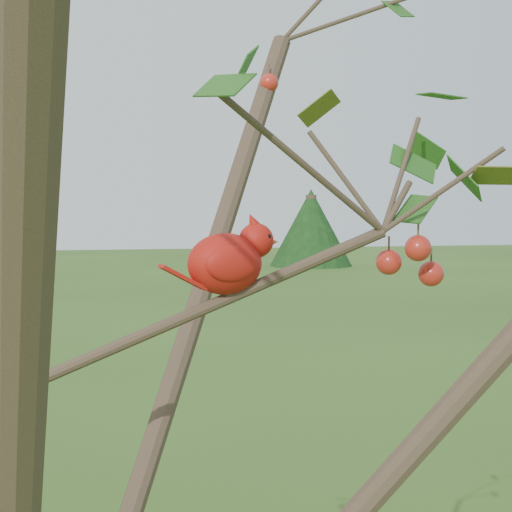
{
  "coord_description": "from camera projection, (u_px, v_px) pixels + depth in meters",
  "views": [
    {
      "loc": [
        0.11,
        -1.04,
        2.24
      ],
      "look_at": [
        0.36,
        0.08,
        2.16
      ],
      "focal_mm": 55.0,
      "sensor_mm": 36.0,
      "label": 1
    }
  ],
  "objects": [
    {
      "name": "cardinal",
      "position": [
        229.0,
        260.0,
        1.14
      ],
      "size": [
        0.19,
        0.11,
        0.13
      ],
      "rotation": [
        0.0,
        0.0,
        0.23
      ],
      "color": "red",
      "rests_on": "ground"
    },
    {
      "name": "distant_trees",
      "position": [
        17.0,
        236.0,
        23.83
      ],
      "size": [
        44.19,
        10.45,
        2.88
      ],
      "color": "#3A2A1F",
      "rests_on": "ground"
    },
    {
      "name": "crabapple_tree",
      "position": [
        12.0,
        299.0,
        0.98
      ],
      "size": [
        2.35,
        2.05,
        2.95
      ],
      "color": "#3A2A1F",
      "rests_on": "ground"
    }
  ]
}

